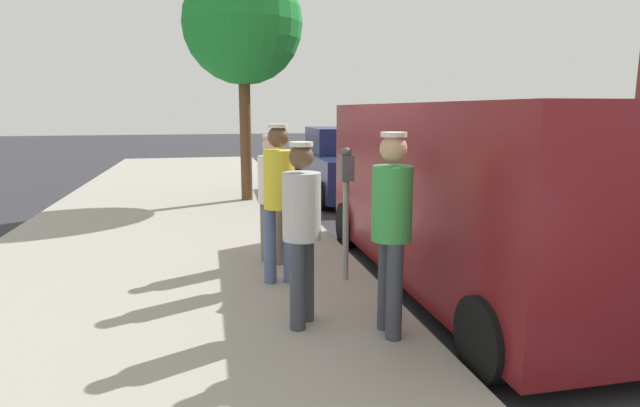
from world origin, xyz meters
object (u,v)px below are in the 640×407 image
(pedestrian_in_yellow, at_px, (279,193))
(street_tree, at_px, (243,25))
(parked_van, at_px, (474,191))
(pedestrian_in_green, at_px, (392,221))
(parked_sedan_behind, at_px, (345,165))
(pedestrian_in_gray, at_px, (302,223))
(parking_meter_near, at_px, (346,191))
(pedestrian_in_white, at_px, (272,191))

(pedestrian_in_yellow, height_order, street_tree, street_tree)
(parked_van, bearing_deg, pedestrian_in_green, 42.10)
(parked_van, height_order, parked_sedan_behind, parked_van)
(parked_van, bearing_deg, street_tree, -69.48)
(pedestrian_in_green, bearing_deg, pedestrian_in_gray, -26.83)
(parking_meter_near, bearing_deg, parked_van, 174.58)
(pedestrian_in_gray, xyz_separation_m, parked_sedan_behind, (-2.51, -7.72, -0.35))
(parking_meter_near, bearing_deg, pedestrian_in_green, 89.39)
(parked_van, height_order, street_tree, street_tree)
(parked_van, bearing_deg, parked_sedan_behind, -92.47)
(parking_meter_near, xyz_separation_m, pedestrian_in_white, (0.74, -0.84, -0.10))
(pedestrian_in_yellow, relative_size, street_tree, 0.36)
(parking_meter_near, relative_size, street_tree, 0.31)
(pedestrian_in_gray, relative_size, street_tree, 0.34)
(parking_meter_near, xyz_separation_m, pedestrian_in_green, (0.02, 1.51, -0.02))
(street_tree, bearing_deg, parking_meter_near, 96.78)
(pedestrian_in_gray, bearing_deg, pedestrian_in_yellow, -88.56)
(parked_sedan_behind, distance_m, street_tree, 4.02)
(parking_meter_near, height_order, pedestrian_in_green, pedestrian_in_green)
(pedestrian_in_gray, distance_m, street_tree, 7.33)
(pedestrian_in_yellow, distance_m, pedestrian_in_green, 1.73)
(pedestrian_in_yellow, height_order, parked_van, parked_van)
(pedestrian_in_white, height_order, street_tree, street_tree)
(pedestrian_in_white, height_order, pedestrian_in_green, pedestrian_in_green)
(parking_meter_near, relative_size, pedestrian_in_green, 0.87)
(parking_meter_near, relative_size, pedestrian_in_gray, 0.92)
(pedestrian_in_white, height_order, parked_sedan_behind, pedestrian_in_white)
(pedestrian_in_white, xyz_separation_m, pedestrian_in_yellow, (0.02, 0.79, 0.10))
(pedestrian_in_white, xyz_separation_m, pedestrian_in_green, (-0.72, 2.36, 0.08))
(pedestrian_in_white, bearing_deg, pedestrian_in_gray, 90.39)
(parking_meter_near, bearing_deg, pedestrian_in_gray, 58.02)
(pedestrian_in_gray, height_order, pedestrian_in_green, pedestrian_in_green)
(pedestrian_in_gray, height_order, parked_van, parked_van)
(pedestrian_in_green, xyz_separation_m, parked_sedan_behind, (-1.81, -8.08, -0.41))
(parking_meter_near, height_order, parked_sedan_behind, parking_meter_near)
(parking_meter_near, distance_m, pedestrian_in_yellow, 0.75)
(parking_meter_near, relative_size, pedestrian_in_yellow, 0.85)
(pedestrian_in_white, relative_size, pedestrian_in_yellow, 0.91)
(parked_sedan_behind, bearing_deg, parking_meter_near, 74.77)
(pedestrian_in_green, xyz_separation_m, street_tree, (0.66, -7.18, 2.64))
(parking_meter_near, height_order, parked_van, parked_van)
(pedestrian_in_white, relative_size, parked_sedan_behind, 0.37)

